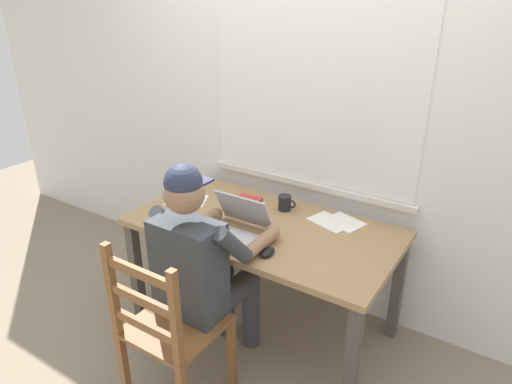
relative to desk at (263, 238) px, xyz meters
name	(u,v)px	position (x,y,z in m)	size (l,w,h in m)	color
ground_plane	(263,324)	(0.00, 0.00, -0.63)	(8.00, 8.00, 0.00)	gray
back_wall	(306,106)	(0.00, 0.48, 0.67)	(6.00, 0.08, 2.60)	silver
desk	(263,238)	(0.00, 0.00, 0.00)	(1.52, 0.80, 0.71)	#9E7A51
seated_person	(203,263)	(-0.06, -0.47, 0.06)	(0.50, 0.60, 1.25)	#33383D
wooden_chair	(168,330)	(-0.06, -0.76, -0.16)	(0.42, 0.42, 0.95)	brown
laptop	(234,227)	(-0.07, -0.19, 0.13)	(0.33, 0.33, 0.21)	#ADAFB2
computer_mouse	(267,252)	(0.19, -0.26, 0.10)	(0.06, 0.10, 0.03)	black
coffee_mug_white	(176,199)	(-0.58, -0.09, 0.13)	(0.12, 0.08, 0.10)	white
coffee_mug_dark	(285,203)	(0.01, 0.23, 0.13)	(0.12, 0.08, 0.09)	black
book_stack_main	(247,204)	(-0.20, 0.13, 0.11)	(0.20, 0.15, 0.06)	white
paper_pile_near_laptop	(330,222)	(0.31, 0.23, 0.09)	(0.23, 0.16, 0.01)	white
paper_pile_back_corner	(186,200)	(-0.58, 0.01, 0.09)	(0.25, 0.18, 0.01)	white
paper_pile_side	(344,222)	(0.38, 0.27, 0.09)	(0.21, 0.17, 0.01)	white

